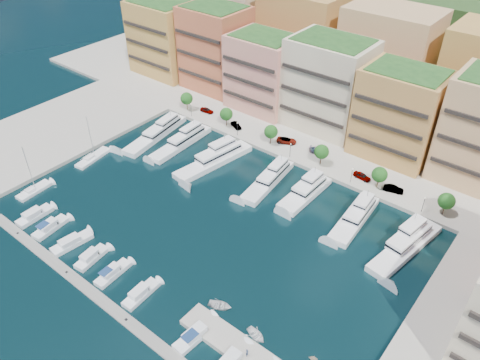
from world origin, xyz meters
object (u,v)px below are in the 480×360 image
at_px(sailboat_0, 34,191).
at_px(cruiser_5, 141,294).
at_px(cruiser_7, 196,335).
at_px(yacht_0, 158,132).
at_px(car_4, 362,176).
at_px(person_0, 247,353).
at_px(lamppost_4, 424,202).
at_px(car_3, 319,151).
at_px(tree_5, 447,201).
at_px(yacht_2, 216,158).
at_px(yacht_4, 306,191).
at_px(lamppost_2, 290,148).
at_px(tree_4, 380,175).
at_px(lamppost_3, 352,173).
at_px(car_5, 393,189).
at_px(tender_3, 313,358).
at_px(yacht_6, 407,244).
at_px(cruiser_3, 91,258).
at_px(car_1, 236,125).
at_px(cruiser_0, 35,216).
at_px(tree_0, 187,98).
at_px(tree_1, 226,114).
at_px(yacht_1, 183,141).
at_px(tender_0, 220,306).
at_px(cruiser_4, 113,273).
at_px(yacht_5, 356,216).
at_px(tree_3, 322,152).
at_px(cruiser_1, 50,227).
at_px(cruiser_2, 72,243).
at_px(sailboat_1, 93,158).
at_px(tender_2, 256,335).

bearing_deg(sailboat_0, cruiser_5, -6.62).
bearing_deg(cruiser_7, yacht_0, 142.14).
xyz_separation_m(yacht_0, cruiser_7, (54.81, -42.61, -0.64)).
xyz_separation_m(car_4, person_0, (8.15, -56.82, 0.05)).
height_order(lamppost_4, car_3, lamppost_4).
distance_m(tree_5, yacht_2, 56.91).
relative_size(yacht_0, yacht_4, 1.43).
xyz_separation_m(lamppost_2, car_3, (5.10, 6.48, -2.07)).
height_order(tree_4, lamppost_3, tree_4).
bearing_deg(car_5, tender_3, 173.73).
xyz_separation_m(yacht_2, person_0, (42.28, -40.60, 0.61)).
bearing_deg(yacht_0, lamppost_2, 19.76).
bearing_deg(yacht_0, car_5, 14.15).
distance_m(yacht_6, tender_3, 34.71).
bearing_deg(yacht_2, car_5, 20.75).
height_order(cruiser_3, car_3, car_3).
relative_size(car_1, person_0, 2.65).
height_order(cruiser_0, cruiser_3, same).
bearing_deg(person_0, tree_0, 28.85).
height_order(tree_1, cruiser_0, tree_1).
xyz_separation_m(yacht_1, person_0, (55.33, -41.49, 0.73)).
bearing_deg(tree_5, tender_3, -94.43).
xyz_separation_m(tree_5, yacht_6, (-2.27, -14.49, -3.53)).
height_order(tree_4, sailboat_0, sailboat_0).
height_order(tree_1, car_1, tree_1).
xyz_separation_m(tender_0, car_4, (2.29, 51.58, 1.31)).
distance_m(cruiser_5, cruiser_7, 14.24).
distance_m(tree_0, cruiser_5, 72.88).
bearing_deg(tree_4, cruiser_3, -121.24).
relative_size(sailboat_0, car_1, 3.04).
xyz_separation_m(cruiser_4, car_1, (-16.58, 58.91, 1.14)).
bearing_deg(yacht_4, yacht_5, -3.05).
height_order(tree_3, person_0, tree_3).
bearing_deg(cruiser_5, cruiser_3, 179.98).
distance_m(cruiser_0, cruiser_1, 6.27).
distance_m(cruiser_2, cruiser_4, 13.58).
bearing_deg(lamppost_4, yacht_4, -157.74).
bearing_deg(cruiser_7, car_3, 101.74).
xyz_separation_m(sailboat_1, sailboat_0, (0.59, -17.89, 0.01)).
distance_m(yacht_6, cruiser_3, 65.56).
relative_size(cruiser_2, cruiser_5, 1.13).
bearing_deg(cruiser_1, cruiser_4, 0.02).
bearing_deg(cruiser_3, car_5, 56.45).
xyz_separation_m(tree_3, cruiser_0, (-40.12, -58.09, -4.20)).
height_order(cruiser_4, cruiser_7, same).
bearing_deg(tender_2, tree_0, 64.48).
xyz_separation_m(yacht_5, tender_3, (11.09, -36.11, -0.80)).
bearing_deg(cruiser_1, lamppost_3, 51.84).
bearing_deg(person_0, car_5, -21.75).
distance_m(sailboat_0, tender_3, 77.11).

